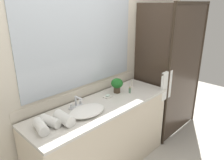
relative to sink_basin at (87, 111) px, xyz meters
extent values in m
cube|color=beige|center=(0.26, 0.38, 0.37)|extent=(4.40, 0.05, 2.60)
cube|color=beige|center=(0.26, 0.35, 0.02)|extent=(1.80, 0.01, 0.11)
cube|color=silver|center=(0.26, 0.35, 0.66)|extent=(1.56, 0.01, 1.07)
cube|color=beige|center=(0.26, 0.05, -0.50)|extent=(1.80, 0.56, 0.87)
cube|color=beige|center=(0.26, 0.04, -0.05)|extent=(1.80, 0.58, 0.03)
cylinder|color=#2D2319|center=(2.21, -0.23, 0.07)|extent=(0.04, 0.04, 2.00)
cylinder|color=#2D2319|center=(1.21, -0.23, 0.07)|extent=(0.04, 0.04, 2.00)
cube|color=#2D2319|center=(1.71, -0.23, 1.05)|extent=(1.00, 0.04, 0.04)
cube|color=#382B21|center=(1.71, -0.23, 0.07)|extent=(0.96, 0.01, 1.96)
cube|color=#382B21|center=(1.21, 0.05, 0.07)|extent=(0.01, 0.57, 1.96)
cylinder|color=#2D2319|center=(1.19, -0.22, 0.18)|extent=(0.32, 0.02, 0.02)
cube|color=white|center=(1.19, -0.22, 0.01)|extent=(0.22, 0.04, 0.39)
ellipsoid|color=white|center=(0.00, 0.00, 0.00)|extent=(0.40, 0.28, 0.06)
cube|color=silver|center=(0.00, 0.19, -0.02)|extent=(0.17, 0.04, 0.02)
cylinder|color=silver|center=(0.00, 0.19, 0.04)|extent=(0.02, 0.02, 0.11)
cylinder|color=silver|center=(0.00, 0.13, 0.10)|extent=(0.02, 0.11, 0.02)
cylinder|color=silver|center=(-0.06, 0.19, 0.01)|extent=(0.02, 0.02, 0.04)
cylinder|color=silver|center=(0.06, 0.19, 0.01)|extent=(0.02, 0.02, 0.04)
cylinder|color=#473828|center=(0.62, 0.15, 0.01)|extent=(0.08, 0.08, 0.07)
ellipsoid|color=#1F6524|center=(0.62, 0.15, 0.09)|extent=(0.15, 0.15, 0.12)
cube|color=silver|center=(0.43, 0.13, -0.02)|extent=(0.10, 0.07, 0.01)
ellipsoid|color=silver|center=(0.43, 0.13, -0.01)|extent=(0.07, 0.04, 0.02)
cylinder|color=silver|center=(0.91, 0.15, 0.01)|extent=(0.03, 0.03, 0.08)
cylinder|color=#B7B2A8|center=(0.91, 0.15, 0.06)|extent=(0.02, 0.02, 0.01)
cylinder|color=#4C7056|center=(0.72, 0.02, 0.00)|extent=(0.03, 0.03, 0.07)
cylinder|color=#9E895B|center=(0.72, 0.02, 0.04)|extent=(0.02, 0.02, 0.01)
cylinder|color=white|center=(-0.50, 0.03, 0.02)|extent=(0.14, 0.22, 0.10)
cylinder|color=white|center=(-0.39, 0.06, 0.01)|extent=(0.13, 0.22, 0.09)
cylinder|color=white|center=(-0.28, 0.00, 0.02)|extent=(0.11, 0.22, 0.11)
camera|label=1|loc=(-1.25, -1.56, 1.05)|focal=34.49mm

